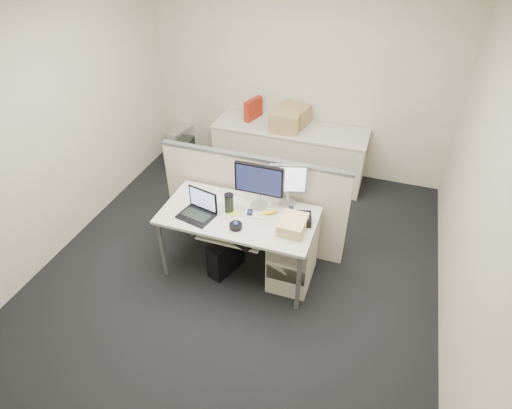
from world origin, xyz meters
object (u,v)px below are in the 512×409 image
(monitor_main, at_px, (259,187))
(desk, at_px, (239,220))
(laptop, at_px, (195,206))
(desk_phone, at_px, (299,219))

(monitor_main, bearing_deg, desk, -129.91)
(monitor_main, bearing_deg, laptop, -146.65)
(desk, xyz_separation_m, laptop, (-0.37, -0.16, 0.19))
(desk, relative_size, monitor_main, 3.12)
(desk, bearing_deg, monitor_main, 50.19)
(desk, relative_size, laptop, 4.61)
(desk, distance_m, monitor_main, 0.39)
(laptop, xyz_separation_m, desk_phone, (0.95, 0.24, -0.09))
(desk, bearing_deg, laptop, -156.18)
(desk, distance_m, desk_phone, 0.60)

